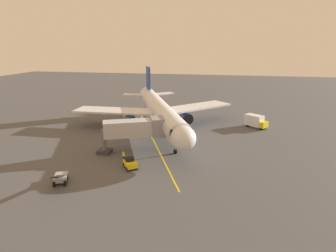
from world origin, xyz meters
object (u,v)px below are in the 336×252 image
object	(u,v)px
box_truck_portside	(256,121)
belt_loader_starboard_side	(60,178)
jet_bridge	(139,128)
ground_crew_marshaller	(124,156)
tug_near_nose	(130,163)
airplane	(159,110)

from	to	relation	value
box_truck_portside	belt_loader_starboard_side	bearing A→B (deg)	48.93
jet_bridge	ground_crew_marshaller	world-z (taller)	jet_bridge
box_truck_portside	belt_loader_starboard_side	xyz separation A→B (m)	(26.32, 30.20, -0.67)
jet_bridge	ground_crew_marshaller	distance (m)	5.77
ground_crew_marshaller	tug_near_nose	distance (m)	2.54
ground_crew_marshaller	belt_loader_starboard_side	size ratio (longest dim) A/B	0.36
airplane	tug_near_nose	size ratio (longest dim) A/B	13.98
tug_near_nose	box_truck_portside	xyz separation A→B (m)	(-19.18, -24.27, 0.68)
belt_loader_starboard_side	airplane	bearing A→B (deg)	-105.36
airplane	jet_bridge	xyz separation A→B (m)	(0.47, 12.48, -0.24)
jet_bridge	tug_near_nose	size ratio (longest dim) A/B	4.08
belt_loader_starboard_side	box_truck_portside	bearing A→B (deg)	-131.07
tug_near_nose	belt_loader_starboard_side	world-z (taller)	belt_loader_starboard_side
jet_bridge	belt_loader_starboard_side	distance (m)	14.61
jet_bridge	ground_crew_marshaller	xyz separation A→B (m)	(0.98, 4.90, -2.88)
tug_near_nose	ground_crew_marshaller	bearing A→B (deg)	-49.13
tug_near_nose	belt_loader_starboard_side	xyz separation A→B (m)	(7.14, 5.93, 0.01)
jet_bridge	tug_near_nose	bearing A→B (deg)	95.65
airplane	jet_bridge	bearing A→B (deg)	87.85
ground_crew_marshaller	tug_near_nose	bearing A→B (deg)	130.87
tug_near_nose	box_truck_portside	bearing A→B (deg)	-128.32
airplane	belt_loader_starboard_side	size ratio (longest dim) A/B	8.18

